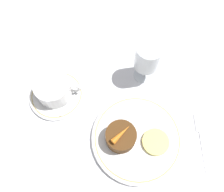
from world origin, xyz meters
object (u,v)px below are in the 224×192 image
wine_glass (148,59)px  dessert_cake (121,137)px  dinner_plate (136,138)px  coffee_cup (54,89)px  fork (202,137)px

wine_glass → dessert_cake: 0.22m
dinner_plate → dessert_cake: dessert_cake is taller
wine_glass → dessert_cake: size_ratio=1.73×
dinner_plate → wine_glass: 0.21m
coffee_cup → wine_glass: bearing=14.1°
coffee_cup → wine_glass: wine_glass is taller
dinner_plate → fork: (0.17, 0.00, -0.01)m
dinner_plate → dessert_cake: 0.05m
dinner_plate → fork: 0.17m
wine_glass → dessert_cake: wine_glass is taller
dinner_plate → dessert_cake: size_ratio=3.10×
dessert_cake → coffee_cup: bearing=144.0°
dinner_plate → fork: size_ratio=1.39×
fork → dessert_cake: 0.22m
coffee_cup → fork: 0.42m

